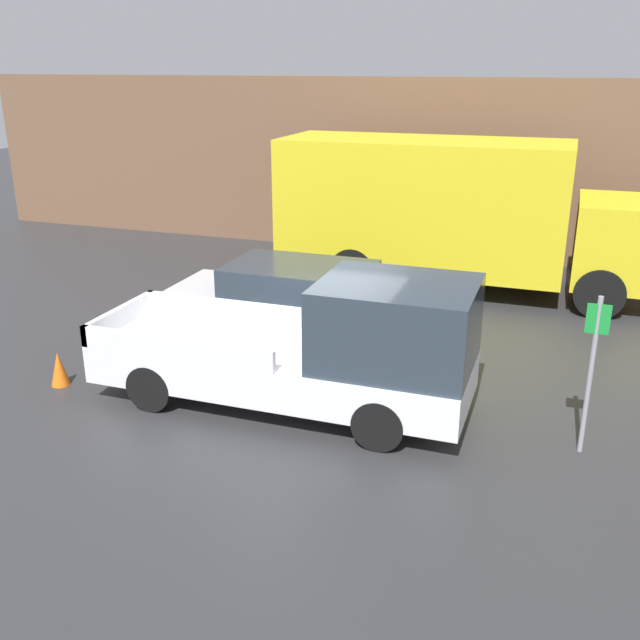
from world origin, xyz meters
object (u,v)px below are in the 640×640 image
delivery_truck (450,210)px  newspaper_box (452,242)px  pickup_truck (322,350)px  parking_sign (591,367)px  traffic_cone (59,369)px  car (295,301)px

delivery_truck → newspaper_box: bearing=96.5°
pickup_truck → newspaper_box: (0.40, 9.55, -0.50)m
delivery_truck → parking_sign: 7.70m
newspaper_box → traffic_cone: size_ratio=1.67×
parking_sign → newspaper_box: 10.17m
delivery_truck → traffic_cone: (-5.06, -7.61, -1.55)m
newspaper_box → traffic_cone: (-4.77, -10.14, -0.19)m
car → parking_sign: (5.21, -2.65, 0.50)m
pickup_truck → delivery_truck: (0.69, 7.02, 0.85)m
pickup_truck → traffic_cone: (-4.37, -0.60, -0.70)m
pickup_truck → car: (-1.44, 2.63, -0.22)m
car → newspaper_box: size_ratio=5.07×
newspaper_box → car: bearing=-105.0°
pickup_truck → delivery_truck: size_ratio=0.68×
car → traffic_cone: (-2.93, -3.23, -0.48)m
car → parking_sign: size_ratio=2.18×
pickup_truck → newspaper_box: size_ratio=6.02×
pickup_truck → traffic_cone: size_ratio=10.06×
pickup_truck → parking_sign: size_ratio=2.58×
delivery_truck → traffic_cone: size_ratio=14.88×
traffic_cone → delivery_truck: bearing=56.4°
parking_sign → newspaper_box: size_ratio=2.33×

